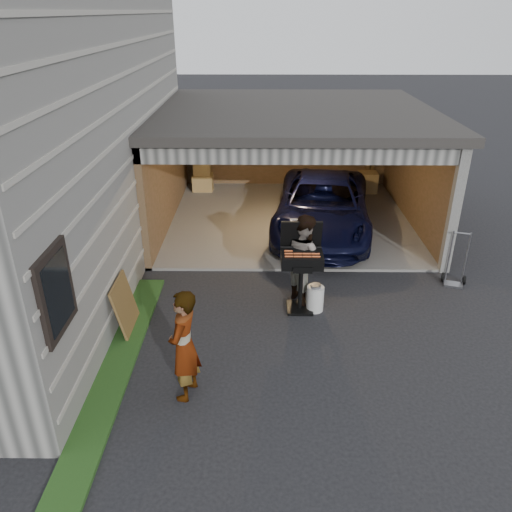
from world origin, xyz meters
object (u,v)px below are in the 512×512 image
Objects in this scene: minivan at (322,208)px; hand_truck at (455,274)px; propane_tank at (315,299)px; man at (304,258)px; woman at (184,346)px; bbq_grill at (301,261)px; plywood_panel at (125,306)px.

minivan reaches higher than hand_truck.
minivan is 3.56m from hand_truck.
man is at bearing 115.13° from propane_tank.
woman reaches higher than propane_tank.
propane_tank is (0.28, -0.05, -0.75)m from bbq_grill.
bbq_grill is at bearing -146.24° from hand_truck.
propane_tank is 3.41m from plywood_panel.
bbq_grill is at bearing 169.44° from propane_tank.
minivan is 3.64m from propane_tank.
propane_tank is at bearing -89.97° from minivan.
hand_truck is (6.26, 1.69, -0.26)m from plywood_panel.
man is at bearing 158.34° from woman.
bbq_grill is (-0.08, -0.36, 0.12)m from man.
bbq_grill is at bearing 142.13° from man.
plywood_panel is 0.86× the size of hand_truck.
bbq_grill is 3.18m from plywood_panel.
propane_tank is at bearing -10.56° from bbq_grill.
plywood_panel reaches higher than propane_tank.
man is 0.77m from propane_tank.
man is 1.79× the size of plywood_panel.
minivan is 6.42m from woman.
propane_tank is (-0.50, -3.58, -0.43)m from minivan.
minivan reaches higher than plywood_panel.
woman is at bearing -127.30° from bbq_grill.
woman reaches higher than hand_truck.
man is at bearing 18.95° from plywood_panel.
minivan is at bearing 150.49° from hand_truck.
man is (-0.69, -3.17, 0.20)m from minivan.
man is (1.87, 2.71, 0.01)m from woman.
hand_truck is at bearing 136.62° from woman.
minivan is at bearing 77.58° from bbq_grill.
propane_tank is 3.10m from hand_truck.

